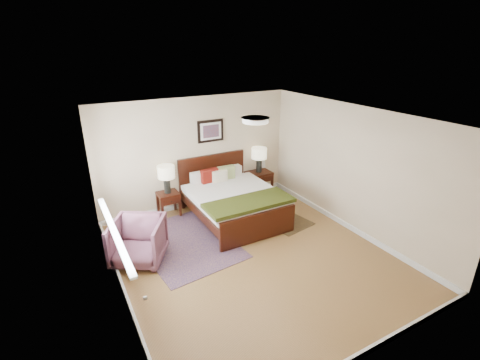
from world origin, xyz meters
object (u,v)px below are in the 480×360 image
at_px(bed, 232,196).
at_px(lamp_right, 259,155).
at_px(lamp_left, 166,174).
at_px(rug_persian, 185,243).
at_px(armchair, 138,241).
at_px(nightstand_right, 259,181).
at_px(nightstand_left, 168,198).

bearing_deg(bed, lamp_right, 35.07).
bearing_deg(lamp_left, bed, -35.58).
height_order(bed, rug_persian, bed).
relative_size(bed, armchair, 2.48).
distance_m(bed, nightstand_right, 1.43).
bearing_deg(lamp_right, nightstand_right, -90.00).
bearing_deg(bed, lamp_left, 144.42).
xyz_separation_m(nightstand_right, lamp_right, (-0.00, 0.01, 0.66)).
height_order(lamp_left, armchair, lamp_left).
bearing_deg(rug_persian, nightstand_left, 78.61).
distance_m(armchair, rug_persian, 0.98).
bearing_deg(nightstand_right, rug_persian, -152.73).
distance_m(bed, armchair, 2.24).
xyz_separation_m(lamp_left, lamp_right, (2.32, 0.00, 0.06)).
bearing_deg(armchair, rug_persian, 41.34).
bearing_deg(lamp_right, lamp_left, 180.00).
height_order(bed, nightstand_right, bed).
distance_m(lamp_left, armchair, 1.84).
relative_size(nightstand_right, armchair, 0.70).
bearing_deg(nightstand_left, lamp_left, 90.00).
height_order(bed, lamp_left, bed).
distance_m(nightstand_right, lamp_right, 0.66).
relative_size(lamp_right, armchair, 0.71).
bearing_deg(rug_persian, lamp_left, 78.69).
distance_m(nightstand_left, rug_persian, 1.32).
height_order(nightstand_right, lamp_left, lamp_left).
height_order(bed, armchair, bed).
bearing_deg(lamp_right, armchair, -156.74).
relative_size(nightstand_left, armchair, 0.62).
xyz_separation_m(lamp_right, armchair, (-3.32, -1.43, -0.64)).
xyz_separation_m(bed, lamp_left, (-1.15, 0.82, 0.44)).
bearing_deg(rug_persian, nightstand_right, 21.29).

